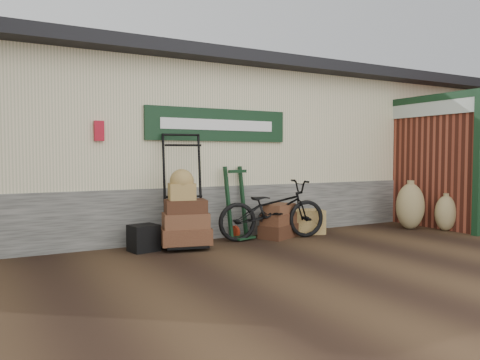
% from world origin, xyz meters
% --- Properties ---
extents(ground, '(80.00, 80.00, 0.00)m').
position_xyz_m(ground, '(0.00, 0.00, 0.00)').
color(ground, black).
rests_on(ground, ground).
extents(station_building, '(14.40, 4.10, 3.20)m').
position_xyz_m(station_building, '(-0.01, 2.74, 1.61)').
color(station_building, '#4C4C47').
rests_on(station_building, ground).
extents(brick_outbuilding, '(1.71, 4.51, 2.62)m').
position_xyz_m(brick_outbuilding, '(4.70, 1.19, 1.30)').
color(brick_outbuilding, maroon).
rests_on(brick_outbuilding, ground).
extents(porter_trolley, '(1.04, 0.87, 1.82)m').
position_xyz_m(porter_trolley, '(-1.11, 0.57, 0.91)').
color(porter_trolley, black).
rests_on(porter_trolley, ground).
extents(green_barrow, '(0.53, 0.48, 1.24)m').
position_xyz_m(green_barrow, '(-0.04, 0.77, 0.62)').
color(green_barrow, black).
rests_on(green_barrow, ground).
extents(suitcase_stack, '(0.79, 0.67, 0.60)m').
position_xyz_m(suitcase_stack, '(0.65, 0.54, 0.30)').
color(suitcase_stack, '#3D2113').
rests_on(suitcase_stack, ground).
extents(wicker_hamper, '(0.77, 0.63, 0.43)m').
position_xyz_m(wicker_hamper, '(1.32, 0.68, 0.22)').
color(wicker_hamper, olive).
rests_on(wicker_hamper, ground).
extents(black_trunk, '(0.45, 0.41, 0.40)m').
position_xyz_m(black_trunk, '(-1.76, 0.55, 0.20)').
color(black_trunk, black).
rests_on(black_trunk, ground).
extents(bicycle, '(0.98, 2.01, 1.12)m').
position_xyz_m(bicycle, '(0.47, 0.46, 0.56)').
color(bicycle, black).
rests_on(bicycle, ground).
extents(burlap_sack_left, '(0.67, 0.61, 0.89)m').
position_xyz_m(burlap_sack_left, '(3.42, 0.10, 0.45)').
color(burlap_sack_left, olive).
rests_on(burlap_sack_left, ground).
extents(burlap_sack_right, '(0.51, 0.47, 0.67)m').
position_xyz_m(burlap_sack_right, '(3.84, -0.38, 0.34)').
color(burlap_sack_right, olive).
rests_on(burlap_sack_right, ground).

